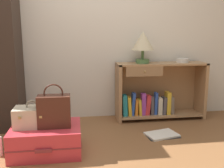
% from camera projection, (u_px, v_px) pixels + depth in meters
% --- Properties ---
extents(back_wall, '(6.40, 0.10, 2.60)m').
position_uv_depth(back_wall, '(86.00, 18.00, 3.28)').
color(back_wall, silver).
rests_on(back_wall, ground_plane).
extents(bookshelf, '(1.15, 0.33, 0.73)m').
position_uv_depth(bookshelf, '(157.00, 93.00, 3.37)').
color(bookshelf, '#A37A51').
rests_on(bookshelf, ground_plane).
extents(table_lamp, '(0.28, 0.28, 0.40)m').
position_uv_depth(table_lamp, '(143.00, 42.00, 3.21)').
color(table_lamp, '#4C7542').
rests_on(table_lamp, bookshelf).
extents(bowl, '(0.16, 0.16, 0.05)m').
position_uv_depth(bowl, '(182.00, 60.00, 3.35)').
color(bowl, silver).
rests_on(bowl, bookshelf).
extents(suitcase_large, '(0.65, 0.49, 0.26)m').
position_uv_depth(suitcase_large, '(47.00, 139.00, 2.43)').
color(suitcase_large, '#D1333D').
rests_on(suitcase_large, ground_plane).
extents(train_case, '(0.33, 0.23, 0.25)m').
position_uv_depth(train_case, '(32.00, 117.00, 2.39)').
color(train_case, beige).
rests_on(train_case, suitcase_large).
extents(handbag, '(0.29, 0.15, 0.40)m').
position_uv_depth(handbag, '(54.00, 111.00, 2.37)').
color(handbag, '#472319').
rests_on(handbag, suitcase_large).
extents(open_book_on_floor, '(0.38, 0.31, 0.02)m').
position_uv_depth(open_book_on_floor, '(162.00, 135.00, 2.85)').
color(open_book_on_floor, white).
rests_on(open_book_on_floor, ground_plane).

